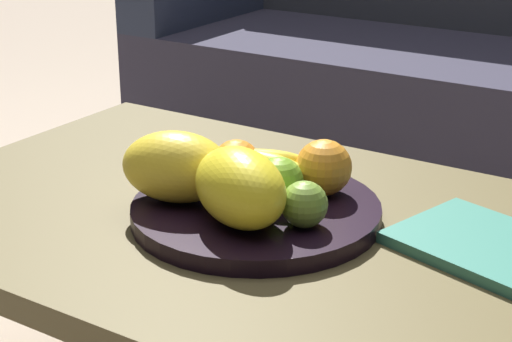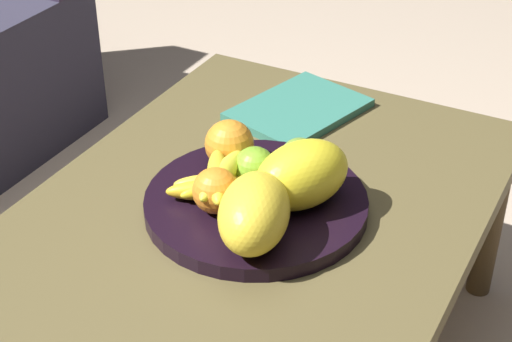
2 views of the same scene
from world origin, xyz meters
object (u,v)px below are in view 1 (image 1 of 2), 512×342
Objects in this scene: melon_smaller_beside at (176,167)px; apple_left at (304,204)px; fruit_bowl at (256,211)px; orange_front at (324,167)px; melon_large_front at (240,187)px; banana_bunch at (261,171)px; coffee_table at (239,237)px; magazine at (493,248)px; orange_left at (236,164)px; couch at (451,77)px; apple_front at (279,181)px.

melon_smaller_beside is 2.50× the size of apple_left.
fruit_bowl is 0.12m from orange_front.
fruit_bowl is 2.21× the size of melon_large_front.
orange_front is at bearing 19.54° from banana_bunch.
melon_large_front reaches higher than coffee_table.
melon_large_front reaches higher than magazine.
melon_smaller_beside reaches higher than orange_left.
couch is (-0.13, 1.24, -0.04)m from coffee_table.
banana_bunch is at bearing 145.66° from apple_left.
orange_front reaches higher than fruit_bowl.
melon_large_front is 2.23× the size of orange_left.
couch reaches higher than magazine.
couch reaches higher than apple_left.
banana_bunch is at bearing -83.45° from couch.
apple_left is at bearing -35.02° from apple_front.
apple_left reaches higher than fruit_bowl.
couch is 1.20m from orange_front.
fruit_bowl is 2.14× the size of banana_bunch.
orange_front is (0.06, 0.08, 0.05)m from fruit_bowl.
coffee_table is at bearing 163.56° from apple_left.
melon_smaller_beside is 0.10m from orange_left.
fruit_bowl is 0.09m from orange_left.
couch reaches higher than coffee_table.
fruit_bowl is at bearing -82.59° from couch.
fruit_bowl is 1.44× the size of magazine.
apple_front is 0.31m from magazine.
apple_left is (0.20, 0.02, -0.02)m from melon_smaller_beside.
couch is 10.43× the size of melon_large_front.
magazine is (0.26, -0.01, -0.06)m from orange_front.
apple_left reaches higher than coffee_table.
melon_large_front is at bearing -138.44° from magazine.
apple_front reaches higher than magazine.
melon_large_front is (0.18, -1.32, 0.16)m from couch.
apple_front is 0.06m from banana_bunch.
magazine is at bearing 5.66° from orange_left.
melon_smaller_beside is at bearing -115.37° from orange_left.
melon_large_front reaches higher than fruit_bowl.
melon_large_front is 0.09m from apple_front.
orange_front reaches higher than coffee_table.
orange_front reaches higher than banana_bunch.
fruit_bowl is 0.10m from melon_large_front.
banana_bunch is (0.03, 0.01, -0.01)m from orange_left.
apple_front is (-0.04, -0.07, -0.01)m from orange_front.
fruit_bowl is 0.06m from apple_front.
couch is at bearing 97.41° from fruit_bowl.
orange_front is at bearing 61.82° from apple_front.
magazine is (0.30, 0.06, -0.05)m from apple_front.
orange_left is (0.10, -1.21, 0.15)m from couch.
banana_bunch is at bearing 115.61° from fruit_bowl.
banana_bunch is at bearing 77.87° from coffee_table.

